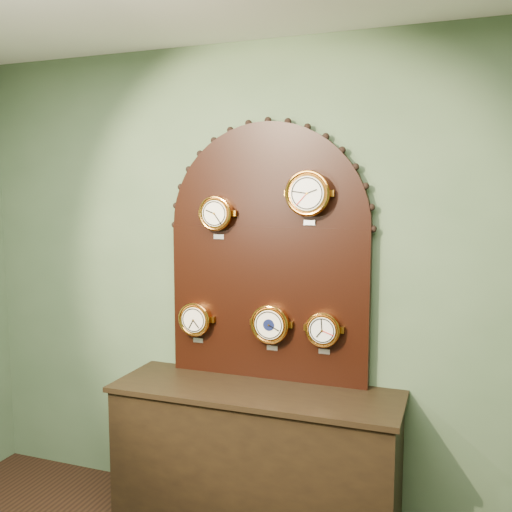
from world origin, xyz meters
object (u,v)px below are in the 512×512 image
at_px(shop_counter, 255,462).
at_px(barometer, 271,324).
at_px(tide_clock, 323,329).
at_px(hygrometer, 196,319).
at_px(display_board, 268,245).
at_px(arabic_clock, 308,193).
at_px(roman_clock, 216,213).

distance_m(shop_counter, barometer, 0.79).
bearing_deg(tide_clock, hygrometer, -179.98).
bearing_deg(hygrometer, tide_clock, 0.02).
distance_m(display_board, arabic_clock, 0.40).
relative_size(arabic_clock, tide_clock, 1.21).
height_order(display_board, arabic_clock, display_board).
bearing_deg(barometer, display_board, 121.62).
height_order(hygrometer, barometer, barometer).
relative_size(display_board, barometer, 5.46).
bearing_deg(barometer, shop_counter, -105.03).
bearing_deg(shop_counter, roman_clock, 152.46).
bearing_deg(shop_counter, barometer, 74.97).
height_order(display_board, barometer, display_board).
distance_m(arabic_clock, barometer, 0.78).
xyz_separation_m(roman_clock, tide_clock, (0.65, 0.00, -0.64)).
relative_size(shop_counter, hygrometer, 6.19).
relative_size(shop_counter, arabic_clock, 5.26).
height_order(shop_counter, arabic_clock, arabic_clock).
bearing_deg(display_board, shop_counter, -90.00).
distance_m(display_board, barometer, 0.46).
relative_size(shop_counter, roman_clock, 6.22).
bearing_deg(roman_clock, hygrometer, -179.99).
distance_m(shop_counter, tide_clock, 0.86).
xyz_separation_m(arabic_clock, hygrometer, (-0.70, 0.00, -0.76)).
height_order(shop_counter, roman_clock, roman_clock).
xyz_separation_m(hygrometer, tide_clock, (0.79, 0.00, 0.00)).
height_order(roman_clock, tide_clock, roman_clock).
height_order(roman_clock, arabic_clock, arabic_clock).
relative_size(hygrometer, barometer, 0.92).
xyz_separation_m(roman_clock, arabic_clock, (0.55, -0.00, 0.12)).
bearing_deg(arabic_clock, barometer, 179.88).
bearing_deg(barometer, arabic_clock, -0.12).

